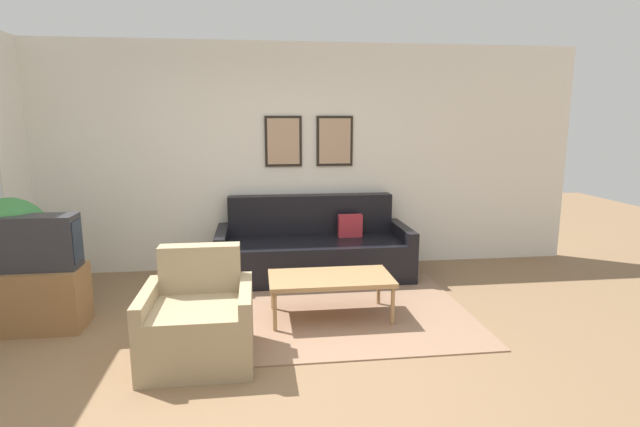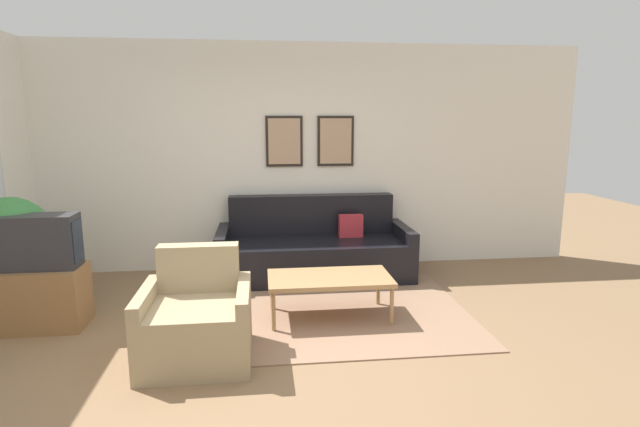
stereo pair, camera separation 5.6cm
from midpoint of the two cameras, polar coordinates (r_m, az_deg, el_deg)
name	(u,v)px [view 1 (the left image)]	position (r m, az deg, el deg)	size (l,w,h in m)	color
ground_plane	(260,369)	(3.88, -7.34, -17.20)	(16.00, 16.00, 0.00)	#846647
area_rug	(340,311)	(4.86, 1.93, -11.06)	(2.41, 2.01, 0.01)	#937056
wall_back	(256,158)	(6.07, -7.62, 6.32)	(8.00, 0.09, 2.70)	white
couch	(314,250)	(5.83, -1.01, -4.20)	(2.20, 0.90, 0.91)	black
coffee_table	(330,280)	(4.60, 0.84, -7.57)	(1.12, 0.59, 0.40)	#A87F51
tv_stand	(44,299)	(5.04, -29.31, -8.48)	(0.68, 0.43, 0.54)	olive
tv	(38,242)	(4.91, -29.82, -2.89)	(0.65, 0.28, 0.47)	#2D2D33
armchair	(199,323)	(3.99, -14.11, -12.05)	(0.81, 0.76, 0.83)	tan
potted_plant_tall	(9,240)	(5.24, -32.23, -2.59)	(0.70, 0.70, 1.13)	beige
potted_plant_by_window	(53,253)	(5.78, -28.48, -3.97)	(0.48, 0.48, 0.76)	#383D42
potted_plant_small	(28,271)	(5.26, -30.67, -5.67)	(0.47, 0.47, 0.73)	beige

